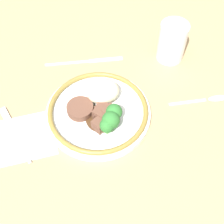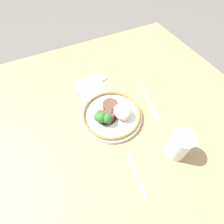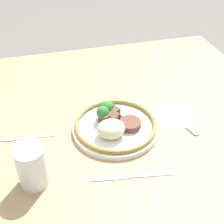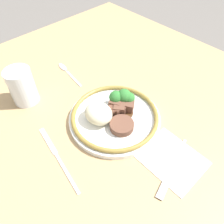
{
  "view_description": "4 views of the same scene",
  "coord_description": "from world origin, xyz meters",
  "views": [
    {
      "loc": [
        -0.11,
        -0.46,
        0.65
      ],
      "look_at": [
        0.01,
        -0.06,
        0.06
      ],
      "focal_mm": 50.0,
      "sensor_mm": 36.0,
      "label": 1
    },
    {
      "loc": [
        0.35,
        -0.22,
        0.63
      ],
      "look_at": [
        -0.02,
        -0.04,
        0.07
      ],
      "focal_mm": 28.0,
      "sensor_mm": 36.0,
      "label": 2
    },
    {
      "loc": [
        0.16,
        0.63,
        0.63
      ],
      "look_at": [
        -0.02,
        -0.06,
        0.08
      ],
      "focal_mm": 50.0,
      "sensor_mm": 36.0,
      "label": 3
    },
    {
      "loc": [
        -0.3,
        0.24,
        0.5
      ],
      "look_at": [
        -0.02,
        -0.03,
        0.08
      ],
      "focal_mm": 35.0,
      "sensor_mm": 36.0,
      "label": 4
    }
  ],
  "objects": [
    {
      "name": "plate",
      "position": [
        -0.02,
        -0.04,
        0.05
      ],
      "size": [
        0.25,
        0.25,
        0.07
      ],
      "color": "white",
      "rests_on": "dining_table"
    },
    {
      "name": "juice_glass",
      "position": [
        0.22,
        0.1,
        0.08
      ],
      "size": [
        0.07,
        0.07,
        0.11
      ],
      "color": "yellow",
      "rests_on": "dining_table"
    },
    {
      "name": "spoon",
      "position": [
        0.26,
        -0.07,
        0.04
      ],
      "size": [
        0.15,
        0.03,
        0.01
      ],
      "rotation": [
        0.0,
        0.0,
        -0.13
      ],
      "color": "silver",
      "rests_on": "dining_table"
    },
    {
      "name": "dining_table",
      "position": [
        0.0,
        0.0,
        0.02
      ],
      "size": [
        1.16,
        1.16,
        0.03
      ],
      "color": "tan",
      "rests_on": "ground"
    },
    {
      "name": "ground_plane",
      "position": [
        0.0,
        0.0,
        0.0
      ],
      "size": [
        8.0,
        8.0,
        0.0
      ],
      "primitive_type": "plane",
      "color": "#5B5651"
    },
    {
      "name": "fork",
      "position": [
        -0.23,
        -0.02,
        0.04
      ],
      "size": [
        0.06,
        0.17,
        0.0
      ],
      "rotation": [
        0.0,
        0.0,
        1.84
      ],
      "color": "silver",
      "rests_on": "napkin"
    },
    {
      "name": "napkin",
      "position": [
        -0.21,
        -0.05,
        0.03
      ],
      "size": [
        0.15,
        0.13,
        0.0
      ],
      "color": "white",
      "rests_on": "dining_table"
    },
    {
      "name": "knife",
      "position": [
        -0.01,
        0.14,
        0.03
      ],
      "size": [
        0.21,
        0.04,
        0.0
      ],
      "rotation": [
        0.0,
        0.0,
        -0.16
      ],
      "color": "silver",
      "rests_on": "dining_table"
    }
  ]
}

